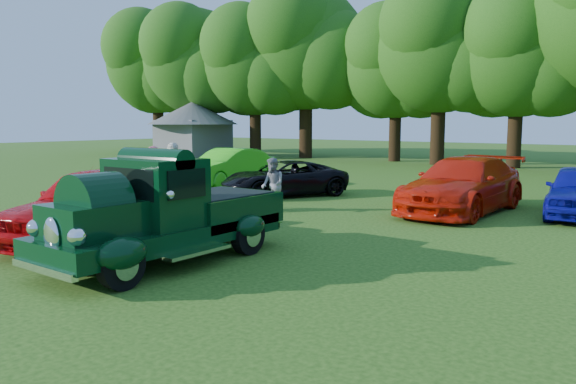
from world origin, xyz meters
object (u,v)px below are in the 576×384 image
Objects in this scene: gazebo at (193,123)px; back_car_lime at (228,167)px; hero_pickup at (166,217)px; red_convertible at (97,203)px; back_car_orange at (463,185)px; spectator_pink at (153,179)px; spectator_grey at (273,185)px; spectator_white at (173,177)px; back_car_black at (284,178)px.

back_car_lime is at bearing -39.24° from gazebo.
hero_pickup reaches higher than back_car_lime.
red_convertible is 9.50m from back_car_orange.
back_car_orange is 8.51m from spectator_pink.
back_car_orange is 3.47× the size of spectator_grey.
spectator_white is 0.30× the size of gazebo.
back_car_black is 4.55m from spectator_white.
spectator_grey is 2.75m from spectator_white.
red_convertible reaches higher than back_car_orange.
red_convertible is at bearing -52.47° from back_car_black.
back_car_lime is at bearing 100.34° from red_convertible.
gazebo is at bearing 153.77° from back_car_orange.
back_car_orange is at bearing -27.91° from gazebo.
spectator_grey is at bearing 38.47° from spectator_pink.
spectator_grey is (5.39, -3.93, 0.02)m from back_car_lime.
spectator_white is (-4.16, 3.79, 0.16)m from hero_pickup.
back_car_lime is at bearing 20.44° from spectator_white.
spectator_grey is (2.64, 2.00, -0.16)m from spectator_pink.
back_car_black is at bearing 114.50° from hero_pickup.
spectator_pink is at bearing 112.61° from spectator_white.
hero_pickup is 5.64m from spectator_white.
hero_pickup is 5.81m from spectator_pink.
gazebo reaches higher than spectator_grey.
spectator_grey is (0.48, 5.21, -0.04)m from red_convertible.
gazebo is at bearing 135.49° from spectator_pink.
spectator_pink is 3.31m from spectator_grey.
red_convertible is at bearing -67.29° from spectator_grey.
spectator_pink reaches higher than back_car_lime.
spectator_grey reaches higher than back_car_lime.
gazebo is at bearing 138.30° from back_car_lime.
gazebo is (-19.55, 21.10, 1.61)m from red_convertible.
hero_pickup reaches higher than spectator_pink.
red_convertible reaches higher than back_car_lime.
back_car_orange is 5.20m from spectator_grey.
red_convertible is at bearing -47.18° from gazebo.
back_car_black is (-3.79, 8.32, -0.21)m from hero_pickup.
back_car_black is at bearing -35.60° from gazebo.
gazebo reaches higher than hero_pickup.
back_car_orange is at bearing 30.36° from back_car_black.
hero_pickup is 1.02× the size of red_convertible.
hero_pickup is 30.74m from gazebo.
spectator_pink is at bearing 105.93° from red_convertible.
hero_pickup is at bearing -141.81° from spectator_white.
red_convertible is at bearing -54.89° from spectator_pink.
red_convertible is at bearing 173.57° from hero_pickup.
back_car_lime is 2.93× the size of spectator_grey.
back_car_black is 2.34× the size of spectator_pink.
spectator_pink is at bearing 143.03° from hero_pickup.
spectator_grey is 0.23× the size of gazebo.
spectator_pink reaches higher than back_car_orange.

